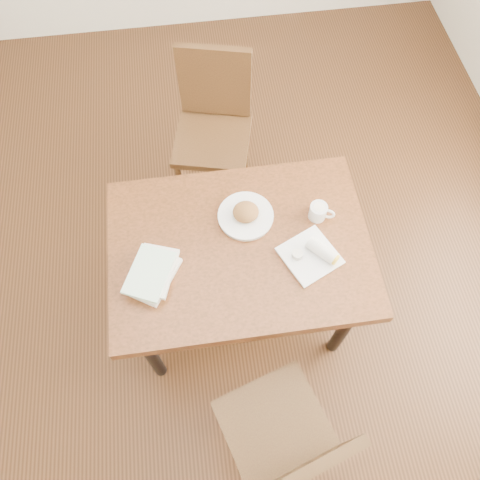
{
  "coord_description": "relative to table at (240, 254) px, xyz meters",
  "views": [
    {
      "loc": [
        -0.13,
        -0.93,
        2.58
      ],
      "look_at": [
        0.0,
        0.0,
        0.8
      ],
      "focal_mm": 35.0,
      "sensor_mm": 36.0,
      "label": 1
    }
  ],
  "objects": [
    {
      "name": "plate_scone",
      "position": [
        0.05,
        0.14,
        0.11
      ],
      "size": [
        0.25,
        0.25,
        0.08
      ],
      "color": "white",
      "rests_on": "table"
    },
    {
      "name": "chair_far",
      "position": [
        -0.02,
        0.92,
        -0.12
      ],
      "size": [
        0.51,
        0.51,
        0.95
      ],
      "color": "#4B3015",
      "rests_on": "ground"
    },
    {
      "name": "table",
      "position": [
        0.0,
        0.0,
        0.0
      ],
      "size": [
        1.15,
        0.83,
        0.75
      ],
      "color": "brown",
      "rests_on": "ground"
    },
    {
      "name": "coffee_mug",
      "position": [
        0.37,
        0.1,
        0.13
      ],
      "size": [
        0.11,
        0.08,
        0.08
      ],
      "color": "white",
      "rests_on": "table"
    },
    {
      "name": "ground",
      "position": [
        0.0,
        0.0,
        -0.67
      ],
      "size": [
        4.0,
        5.0,
        0.01
      ],
      "primitive_type": "cube",
      "color": "#472814",
      "rests_on": "ground"
    },
    {
      "name": "book_stack",
      "position": [
        -0.38,
        -0.1,
        0.12
      ],
      "size": [
        0.26,
        0.29,
        0.06
      ],
      "color": "white",
      "rests_on": "table"
    },
    {
      "name": "room_walls",
      "position": [
        0.0,
        0.0,
        0.97
      ],
      "size": [
        4.02,
        5.02,
        2.8
      ],
      "color": "silver",
      "rests_on": "ground"
    },
    {
      "name": "plate_burrito",
      "position": [
        0.31,
        -0.1,
        0.11
      ],
      "size": [
        0.29,
        0.29,
        0.07
      ],
      "color": "white",
      "rests_on": "table"
    },
    {
      "name": "chair_near",
      "position": [
        0.07,
        -0.81,
        -0.12
      ],
      "size": [
        0.53,
        0.53,
        0.95
      ],
      "color": "#422D13",
      "rests_on": "ground"
    }
  ]
}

